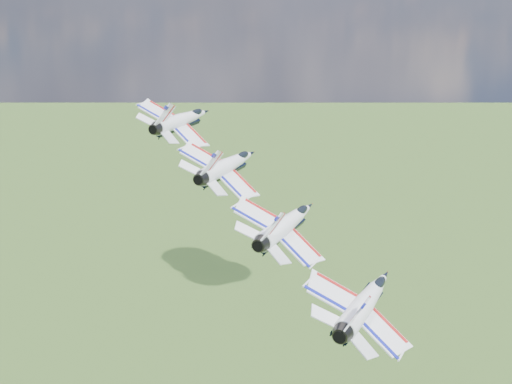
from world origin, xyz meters
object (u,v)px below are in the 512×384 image
(jet_2, at_px, (287,223))
(jet_0, at_px, (183,119))
(jet_1, at_px, (229,165))
(jet_3, at_px, (366,301))

(jet_2, bearing_deg, jet_0, 143.75)
(jet_1, distance_m, jet_2, 13.05)
(jet_1, distance_m, jet_3, 26.09)
(jet_0, relative_size, jet_1, 1.00)
(jet_3, bearing_deg, jet_2, 143.75)
(jet_0, xyz_separation_m, jet_2, (17.34, -18.63, -5.73))
(jet_1, relative_size, jet_3, 1.00)
(jet_1, relative_size, jet_2, 1.00)
(jet_3, bearing_deg, jet_0, 143.75)
(jet_0, height_order, jet_1, jet_0)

